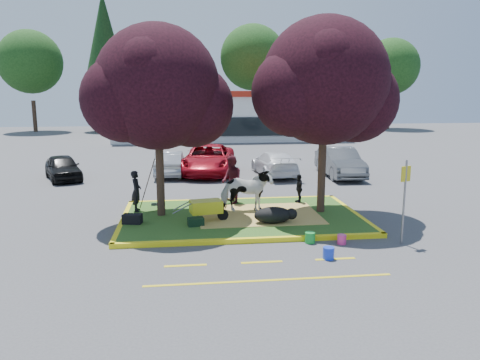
{
  "coord_description": "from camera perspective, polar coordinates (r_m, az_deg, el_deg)",
  "views": [
    {
      "loc": [
        -1.99,
        -15.72,
        4.46
      ],
      "look_at": [
        -0.0,
        0.5,
        1.31
      ],
      "focal_mm": 35.0,
      "sensor_mm": 36.0,
      "label": 1
    }
  ],
  "objects": [
    {
      "name": "gear_bag_green",
      "position": [
        15.21,
        -5.41,
        -5.08
      ],
      "size": [
        0.55,
        0.39,
        0.27
      ],
      "primitive_type": "cube",
      "rotation": [
        0.0,
        0.0,
        0.17
      ],
      "color": "black",
      "rests_on": "median_island"
    },
    {
      "name": "fire_lane_long",
      "position": [
        11.42,
        3.7,
        -12.09
      ],
      "size": [
        6.0,
        0.1,
        0.01
      ],
      "primitive_type": "cube",
      "color": "yellow",
      "rests_on": "ground"
    },
    {
      "name": "bucket_pink",
      "position": [
        14.19,
        12.29,
        -7.08
      ],
      "size": [
        0.27,
        0.27,
        0.28
      ],
      "primitive_type": "cylinder",
      "rotation": [
        0.0,
        0.0,
        0.03
      ],
      "color": "#F03584",
      "rests_on": "ground"
    },
    {
      "name": "bucket_green",
      "position": [
        14.11,
        8.53,
        -6.96
      ],
      "size": [
        0.35,
        0.35,
        0.32
      ],
      "primitive_type": "cylinder",
      "rotation": [
        0.0,
        0.0,
        -0.19
      ],
      "color": "green",
      "rests_on": "ground"
    },
    {
      "name": "car_black",
      "position": [
        25.27,
        -20.79,
        1.45
      ],
      "size": [
        2.73,
        3.94,
        1.25
      ],
      "primitive_type": "imported",
      "rotation": [
        0.0,
        0.0,
        0.38
      ],
      "color": "black",
      "rests_on": "ground"
    },
    {
      "name": "calf",
      "position": [
        15.44,
        4.05,
        -4.29
      ],
      "size": [
        1.35,
        0.9,
        0.54
      ],
      "primitive_type": "ellipsoid",
      "rotation": [
        0.0,
        0.0,
        0.16
      ],
      "color": "black",
      "rests_on": "median_island"
    },
    {
      "name": "fire_lane_stripe_a",
      "position": [
        12.36,
        -6.67,
        -10.32
      ],
      "size": [
        1.1,
        0.12,
        0.01
      ],
      "primitive_type": "cube",
      "color": "yellow",
      "rests_on": "ground"
    },
    {
      "name": "car_silver",
      "position": [
        25.11,
        -8.57,
        2.05
      ],
      "size": [
        1.54,
        4.01,
        1.3
      ],
      "primitive_type": "imported",
      "rotation": [
        0.0,
        0.0,
        3.1
      ],
      "color": "#9A9EA2",
      "rests_on": "ground"
    },
    {
      "name": "tree_purple_left",
      "position": [
        16.12,
        -9.96,
        10.38
      ],
      "size": [
        5.06,
        4.2,
        6.51
      ],
      "color": "black",
      "rests_on": "median_island"
    },
    {
      "name": "fire_lane_stripe_b",
      "position": [
        12.52,
        2.67,
        -9.97
      ],
      "size": [
        1.1,
        0.12,
        0.01
      ],
      "primitive_type": "cube",
      "color": "yellow",
      "rests_on": "ground"
    },
    {
      "name": "fire_lane_stripe_c",
      "position": [
        12.99,
        11.52,
        -9.4
      ],
      "size": [
        1.1,
        0.12,
        0.01
      ],
      "primitive_type": "cube",
      "color": "yellow",
      "rests_on": "ground"
    },
    {
      "name": "retail_building",
      "position": [
        43.95,
        -1.8,
        8.01
      ],
      "size": [
        20.4,
        8.4,
        4.4
      ],
      "color": "silver",
      "rests_on": "ground"
    },
    {
      "name": "gear_bag_dark",
      "position": [
        15.79,
        -13.0,
        -4.64
      ],
      "size": [
        0.67,
        0.46,
        0.31
      ],
      "primitive_type": "cube",
      "rotation": [
        0.0,
        0.0,
        -0.21
      ],
      "color": "black",
      "rests_on": "median_island"
    },
    {
      "name": "median_island",
      "position": [
        16.45,
        0.22,
        -4.57
      ],
      "size": [
        8.0,
        5.0,
        0.15
      ],
      "primitive_type": "cube",
      "color": "#28541A",
      "rests_on": "ground"
    },
    {
      "name": "straw_bedding",
      "position": [
        16.51,
        2.29,
        -4.23
      ],
      "size": [
        4.2,
        3.0,
        0.01
      ],
      "primitive_type": "cube",
      "color": "#D9BC59",
      "rests_on": "median_island"
    },
    {
      "name": "bucket_blue",
      "position": [
        12.9,
        10.74,
        -8.75
      ],
      "size": [
        0.34,
        0.34,
        0.33
      ],
      "primitive_type": "cylinder",
      "rotation": [
        0.0,
        0.0,
        -0.13
      ],
      "color": "blue",
      "rests_on": "ground"
    },
    {
      "name": "tree_purple_right",
      "position": [
        16.65,
        10.36,
        11.07
      ],
      "size": [
        5.3,
        4.4,
        6.82
      ],
      "color": "black",
      "rests_on": "median_island"
    },
    {
      "name": "curb_far",
      "position": [
        18.93,
        -0.77,
        -2.5
      ],
      "size": [
        8.3,
        0.16,
        0.15
      ],
      "primitive_type": "cube",
      "color": "yellow",
      "rests_on": "ground"
    },
    {
      "name": "curb_near",
      "position": [
        14.0,
        1.55,
        -7.36
      ],
      "size": [
        8.3,
        0.16,
        0.15
      ],
      "primitive_type": "cube",
      "color": "yellow",
      "rests_on": "ground"
    },
    {
      "name": "handler",
      "position": [
        17.24,
        -12.53,
        -1.32
      ],
      "size": [
        0.36,
        0.54,
        1.48
      ],
      "primitive_type": "imported",
      "rotation": [
        0.0,
        0.0,
        1.58
      ],
      "color": "black",
      "rests_on": "median_island"
    },
    {
      "name": "wheelbarrow",
      "position": [
        15.65,
        -4.12,
        -3.29
      ],
      "size": [
        1.86,
        0.8,
        0.7
      ],
      "rotation": [
        0.0,
        0.0,
        0.19
      ],
      "color": "black",
      "rests_on": "median_island"
    },
    {
      "name": "visitor_b",
      "position": [
        18.3,
        7.21,
        -1.02
      ],
      "size": [
        0.29,
        0.66,
        1.12
      ],
      "primitive_type": "imported",
      "rotation": [
        0.0,
        0.0,
        -1.6
      ],
      "color": "black",
      "rests_on": "median_island"
    },
    {
      "name": "car_red",
      "position": [
        25.38,
        -3.87,
        2.54
      ],
      "size": [
        3.44,
        5.96,
        1.56
      ],
      "primitive_type": "imported",
      "rotation": [
        0.0,
        0.0,
        -0.16
      ],
      "color": "#A60D1B",
      "rests_on": "ground"
    },
    {
      "name": "ground",
      "position": [
        16.47,
        0.22,
        -4.82
      ],
      "size": [
        90.0,
        90.0,
        0.0
      ],
      "primitive_type": "plane",
      "color": "#424244",
      "rests_on": "ground"
    },
    {
      "name": "treeline",
      "position": [
        53.53,
        -3.65,
        14.38
      ],
      "size": [
        46.58,
        7.8,
        14.63
      ],
      "color": "black",
      "rests_on": "ground"
    },
    {
      "name": "curb_right",
      "position": [
        17.42,
        13.69,
        -4.0
      ],
      "size": [
        0.16,
        5.3,
        0.15
      ],
      "primitive_type": "cube",
      "color": "yellow",
      "rests_on": "ground"
    },
    {
      "name": "sign_post",
      "position": [
        14.33,
        19.43,
        -1.48
      ],
      "size": [
        0.34,
        0.15,
        2.5
      ],
      "rotation": [
        0.0,
        0.0,
        0.36
      ],
      "color": "slate",
      "rests_on": "ground"
    },
    {
      "name": "car_white",
      "position": [
        24.86,
        4.22,
        2.03
      ],
      "size": [
        2.08,
        4.53,
        1.28
      ],
      "primitive_type": "imported",
      "rotation": [
        0.0,
        0.0,
        3.21
      ],
      "color": "white",
      "rests_on": "ground"
    },
    {
      "name": "curb_left",
      "position": [
        16.46,
        -14.08,
        -4.89
      ],
      "size": [
        0.16,
        5.3,
        0.15
      ],
      "primitive_type": "cube",
      "color": "yellow",
      "rests_on": "ground"
    },
    {
      "name": "visitor_a",
      "position": [
        18.01,
        -1.02,
        0.05
      ],
      "size": [
        0.89,
        1.03,
        1.84
      ],
      "primitive_type": "imported",
      "rotation": [
        0.0,
        0.0,
        -1.33
      ],
      "color": "#49151F",
      "rests_on": "median_island"
    },
    {
      "name": "car_grey",
      "position": [
        25.04,
        12.07,
        2.14
      ],
      "size": [
        1.75,
        4.63,
        1.51
      ],
      "primitive_type": "imported",
      "rotation": [
        0.0,
        0.0,
        -0.03
      ],
      "color": "#525559",
      "rests_on": "ground"
    },
    {
      "name": "cow",
      "position": [
        16.7,
        0.79,
        -1.33
      ],
      "size": [
        1.87,
        0.91,
        1.55
      ],
      "primitive_type": "imported",
      "rotation": [
        0.0,
        0.0,
        1.53
      ],
      "color": "white",
      "rests_on": "median_island"
    }
  ]
}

